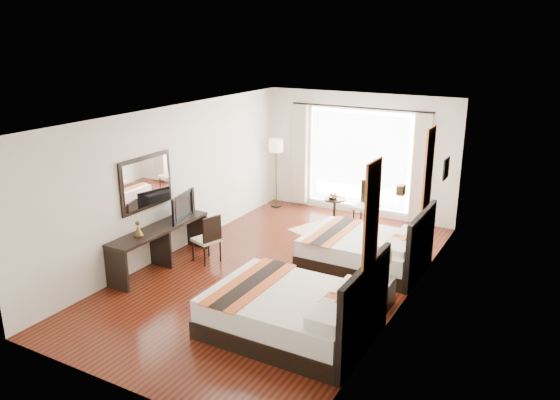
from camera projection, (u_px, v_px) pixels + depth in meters
The scene contains 29 objects.
floor at pixel (279, 273), 9.66m from camera, with size 4.50×7.50×0.01m, color #3C0D0A.
ceiling at pixel (278, 115), 8.82m from camera, with size 4.50×7.50×0.02m, color white.
wall_headboard at pixel (409, 218), 8.20m from camera, with size 0.01×7.50×2.80m, color silver.
wall_desk at pixel (175, 180), 10.28m from camera, with size 0.01×7.50×2.80m, color silver.
wall_window at pixel (359, 155), 12.36m from camera, with size 4.50×0.01×2.80m, color silver.
wall_entry at pixel (115, 283), 6.12m from camera, with size 4.50×0.01×2.80m, color silver.
window_glass at pixel (359, 159), 12.38m from camera, with size 2.40×0.02×2.20m, color white.
sheer_curtain at pixel (358, 160), 12.33m from camera, with size 2.30×0.02×2.10m, color white.
drape_left at pixel (300, 154), 12.98m from camera, with size 0.35×0.14×2.35m, color beige.
drape_right at pixel (421, 169), 11.63m from camera, with size 0.35×0.14×2.35m, color beige.
art_panel_near at pixel (372, 214), 6.68m from camera, with size 0.03×0.50×1.35m, color maroon.
art_panel_far at pixel (429, 168), 8.92m from camera, with size 0.03×0.50×1.35m, color maroon.
wall_sconce at pixel (401, 190), 7.80m from camera, with size 0.10×0.14×0.14m, color #4B381A.
mirror_frame at pixel (146, 183), 9.56m from camera, with size 0.04×1.25×0.95m, color black.
mirror_glass at pixel (147, 183), 9.55m from camera, with size 0.01×1.12×0.82m, color white.
bed_near at pixel (294, 312), 7.65m from camera, with size 2.27×1.77×1.28m.
bed_far at pixel (367, 250), 9.86m from camera, with size 2.10×1.64×1.18m.
nightstand at pixel (379, 293), 8.41m from camera, with size 0.38×0.47×0.45m, color black.
table_lamp at pixel (383, 257), 8.33m from camera, with size 0.27×0.27×0.42m.
vase at pixel (374, 277), 8.18m from camera, with size 0.13×0.13×0.14m, color black.
console_desk at pixel (161, 247), 9.81m from camera, with size 0.50×2.20×0.76m, color black.
television at pixel (179, 206), 10.07m from camera, with size 0.86×0.11×0.50m, color black.
bronze_figurine at pixel (138, 230), 9.23m from camera, with size 0.16×0.16×0.25m, color #4B381A, non-canonical shape.
desk_chair at pixel (207, 247), 10.05m from camera, with size 0.53×0.53×0.91m.
floor_lamp at pixel (276, 150), 12.88m from camera, with size 0.33×0.33×1.65m.
side_table at pixel (334, 210), 12.18m from camera, with size 0.46×0.46×0.53m, color black.
fruit_bowl at pixel (333, 198), 12.07m from camera, with size 0.22×0.22×0.06m, color #412717.
window_chair at pixel (366, 214), 11.80m from camera, with size 0.49×0.49×1.00m.
jute_rug at pixel (326, 234), 11.49m from camera, with size 1.40×0.95×0.01m, color tan.
Camera 1 is at (4.32, -7.70, 4.11)m, focal length 35.00 mm.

